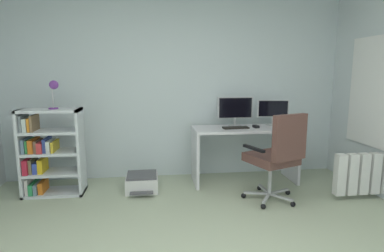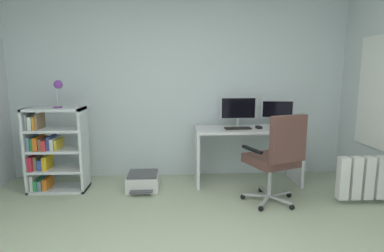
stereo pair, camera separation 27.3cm
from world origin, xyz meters
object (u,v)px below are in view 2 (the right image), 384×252
object	(u,v)px
office_chair	(276,155)
monitor_main	(238,109)
desk	(247,143)
bookshelf	(51,151)
keyboard	(238,128)
monitor_secondary	(277,111)
computer_mouse	(259,127)
printer	(143,181)
desk_lamp	(58,88)
radiator	(380,178)

from	to	relation	value
office_chair	monitor_main	bearing A→B (deg)	106.30
desk	bookshelf	world-z (taller)	bookshelf
keyboard	office_chair	bearing A→B (deg)	-70.68
monitor_secondary	bookshelf	bearing A→B (deg)	-174.90
computer_mouse	printer	bearing A→B (deg)	177.18
monitor_main	monitor_secondary	bearing A→B (deg)	0.01
computer_mouse	desk_lamp	size ratio (longest dim) A/B	0.29
office_chair	bookshelf	size ratio (longest dim) A/B	0.99
desk_lamp	computer_mouse	bearing A→B (deg)	2.12
office_chair	desk_lamp	xyz separation A→B (m)	(-2.54, 0.62, 0.72)
computer_mouse	office_chair	xyz separation A→B (m)	(0.01, -0.72, -0.19)
monitor_main	radiator	bearing A→B (deg)	-31.51
monitor_main	printer	bearing A→B (deg)	-166.98
keyboard	radiator	distance (m)	1.73
bookshelf	monitor_secondary	bearing A→B (deg)	5.10
monitor_main	printer	world-z (taller)	monitor_main
desk	computer_mouse	bearing A→B (deg)	-14.95
monitor_secondary	bookshelf	distance (m)	3.01
printer	keyboard	bearing A→B (deg)	5.14
monitor_main	monitor_secondary	size ratio (longest dim) A/B	1.14
radiator	printer	bearing A→B (deg)	167.57
computer_mouse	bookshelf	size ratio (longest dim) A/B	0.09
computer_mouse	bookshelf	distance (m)	2.68
bookshelf	desk_lamp	bearing A→B (deg)	-0.04
bookshelf	computer_mouse	bearing A→B (deg)	2.01
desk	monitor_main	size ratio (longest dim) A/B	2.83
desk_lamp	radiator	distance (m)	3.94
desk_lamp	desk	bearing A→B (deg)	3.15
office_chair	printer	size ratio (longest dim) A/B	2.15
desk	monitor_secondary	bearing A→B (deg)	16.90
printer	radiator	xyz separation A→B (m)	(2.75, -0.61, 0.20)
desk_lamp	printer	world-z (taller)	desk_lamp
desk_lamp	radiator	xyz separation A→B (m)	(3.76, -0.64, -1.00)
office_chair	printer	xyz separation A→B (m)	(-1.54, 0.59, -0.48)
bookshelf	office_chair	bearing A→B (deg)	-13.07
computer_mouse	radiator	size ratio (longest dim) A/B	0.10
monitor_main	bookshelf	bearing A→B (deg)	-173.77
radiator	office_chair	bearing A→B (deg)	179.20
desk_lamp	monitor_secondary	bearing A→B (deg)	5.35
bookshelf	radiator	world-z (taller)	bookshelf
monitor_main	desk_lamp	world-z (taller)	desk_lamp
keyboard	monitor_main	bearing A→B (deg)	74.98
monitor_main	printer	xyz separation A→B (m)	(-1.28, -0.30, -0.89)
desk	bookshelf	bearing A→B (deg)	-177.02
keyboard	bookshelf	xyz separation A→B (m)	(-2.38, -0.08, -0.25)
computer_mouse	desk	bearing A→B (deg)	157.52
keyboard	office_chair	xyz separation A→B (m)	(0.30, -0.70, -0.18)
monitor_main	keyboard	world-z (taller)	monitor_main
monitor_main	printer	size ratio (longest dim) A/B	1.00
monitor_main	office_chair	size ratio (longest dim) A/B	0.47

